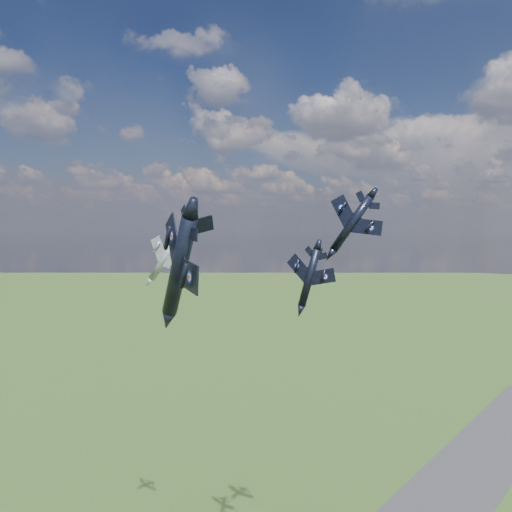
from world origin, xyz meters
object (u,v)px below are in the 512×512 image
Objects in this scene: jet_high_navy at (352,224)px; jet_right_navy at (179,267)px; jet_left_silver at (164,260)px; jet_lead_navy at (309,278)px.

jet_right_navy is at bearing -101.74° from jet_high_navy.
jet_right_navy is 46.95m from jet_left_silver.
jet_left_silver reaches higher than jet_lead_navy.
jet_lead_navy is at bearing 128.15° from jet_right_navy.
jet_high_navy is 36.05m from jet_left_silver.
jet_right_navy reaches higher than jet_lead_navy.
jet_right_navy is 1.21× the size of jet_left_silver.
jet_right_navy is at bearing -48.30° from jet_left_silver.
jet_right_navy reaches higher than jet_left_silver.
jet_high_navy is at bearing 119.05° from jet_right_navy.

